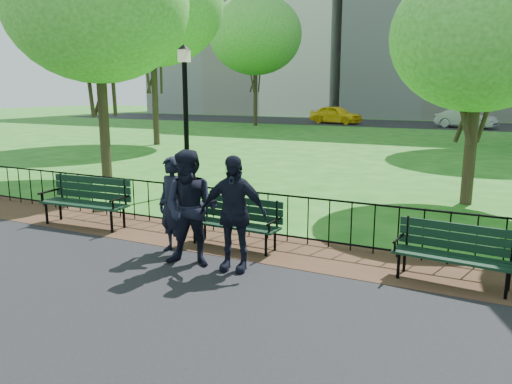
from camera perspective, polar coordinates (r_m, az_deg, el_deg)
The scene contains 17 objects.
ground at distance 8.14m, azimuth -8.62°, elevation -8.51°, with size 120.00×120.00×0.00m, color #1F5E18.
dirt_strip at distance 9.33m, azimuth -3.31°, elevation -5.64°, with size 60.00×1.60×0.01m, color #3E2419.
far_street at distance 41.55m, azimuth 20.48°, elevation 7.17°, with size 70.00×9.00×0.01m, color black.
iron_fence at distance 9.62m, azimuth -1.86°, elevation -2.09°, with size 24.06×0.06×1.00m.
park_bench_main at distance 8.99m, azimuth -3.80°, elevation -2.58°, with size 1.74×0.59×0.96m.
park_bench_left_a at distance 10.85m, azimuth -18.72°, elevation -0.44°, with size 1.96×0.72×1.09m.
park_bench_right_a at distance 7.80m, azimuth 21.80°, elevation -5.93°, with size 1.71×0.66×0.95m.
lamppost at distance 13.48m, azimuth -8.03°, elevation 8.81°, with size 0.35×0.35×3.92m.
tree_near_w at distance 16.19m, azimuth -17.75°, elevation 19.79°, with size 5.39×5.39×7.51m.
tree_near_e at distance 13.15m, azimuth 24.24°, elevation 15.89°, with size 4.11×4.11×5.73m.
tree_mid_w at distance 26.12m, azimuth -11.89°, elevation 20.27°, with size 7.00×7.00×9.75m.
tree_far_w at distance 38.71m, azimuth -0.07°, elevation 17.53°, with size 6.91×6.91×9.64m.
person_left at distance 8.62m, azimuth -9.57°, elevation -1.51°, with size 0.61×0.40×1.67m, color black.
person_mid at distance 7.92m, azimuth -7.45°, elevation -1.91°, with size 0.91×0.47×1.86m, color black.
person_right at distance 7.68m, azimuth -2.63°, elevation -2.45°, with size 1.06×0.43×1.81m, color black.
taxi at distance 41.15m, azimuth 9.12°, elevation 8.74°, with size 1.71×4.26×1.45m, color yellow.
sedan_silver at distance 39.02m, azimuth 22.89°, elevation 7.75°, with size 1.44×4.14×1.36m, color #939499.
Camera 1 is at (4.45, -6.21, 2.80)m, focal length 35.00 mm.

